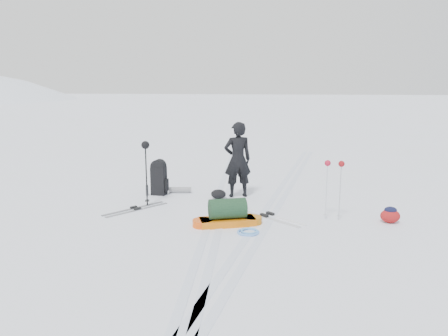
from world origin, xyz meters
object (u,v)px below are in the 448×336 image
at_px(skier, 238,160).
at_px(expedition_rucksack, 162,178).
at_px(ski_poles_black, 146,153).
at_px(pulk_sled, 227,215).

height_order(skier, expedition_rucksack, skier).
distance_m(expedition_rucksack, ski_poles_black, 1.32).
bearing_deg(expedition_rucksack, skier, 8.17).
bearing_deg(ski_poles_black, expedition_rucksack, 108.46).
bearing_deg(expedition_rucksack, pulk_sled, -41.46).
bearing_deg(ski_poles_black, skier, 50.35).
xyz_separation_m(skier, pulk_sled, (0.05, -2.25, -0.73)).
height_order(pulk_sled, ski_poles_black, ski_poles_black).
distance_m(pulk_sled, expedition_rucksack, 2.96).
height_order(skier, ski_poles_black, skier).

